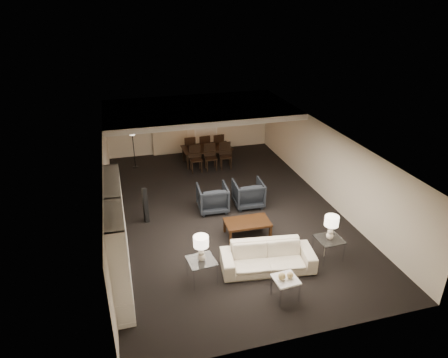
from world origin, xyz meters
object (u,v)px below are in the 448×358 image
at_px(floor_speaker, 145,205).
at_px(armchair_right, 248,193).
at_px(vase_blue, 121,272).
at_px(chair_nr, 226,156).
at_px(television, 119,228).
at_px(chair_fm, 203,146).
at_px(pendant_light, 207,121).
at_px(chair_nl, 196,159).
at_px(chair_nm, 211,158).
at_px(vase_amber, 117,239).
at_px(side_table_right, 328,248).
at_px(coffee_table, 247,228).
at_px(chair_fr, 217,145).
at_px(table_lamp_right, 331,228).
at_px(floor_lamp, 134,149).
at_px(table_lamp_left, 201,249).
at_px(marble_table, 285,288).
at_px(armchair_left, 213,198).
at_px(chair_fl, 189,148).
at_px(dining_table, 207,156).
at_px(sofa, 268,257).
at_px(side_table_left, 202,270).

bearing_deg(floor_speaker, armchair_right, -18.81).
bearing_deg(vase_blue, chair_nr, 59.01).
height_order(television, chair_fm, television).
bearing_deg(pendant_light, television, -123.35).
bearing_deg(chair_nl, chair_nm, 1.22).
height_order(vase_amber, chair_nm, vase_amber).
relative_size(pendant_light, side_table_right, 0.81).
bearing_deg(chair_nm, coffee_table, -88.93).
height_order(chair_nr, chair_fr, same).
bearing_deg(chair_nr, table_lamp_right, -74.45).
distance_m(chair_nl, floor_lamp, 2.53).
relative_size(vase_blue, chair_nl, 0.17).
xyz_separation_m(table_lamp_right, floor_speaker, (-4.43, 3.14, -0.35)).
height_order(pendant_light, coffee_table, pendant_light).
xyz_separation_m(side_table_right, vase_amber, (-5.25, -0.17, 1.35)).
height_order(table_lamp_left, marble_table, table_lamp_left).
distance_m(coffee_table, chair_nr, 4.92).
relative_size(armchair_left, marble_table, 1.79).
xyz_separation_m(armchair_left, chair_fr, (1.33, 4.46, 0.08)).
xyz_separation_m(chair_nr, floor_lamp, (-3.47, 1.08, 0.27)).
distance_m(marble_table, chair_fl, 8.87).
distance_m(table_lamp_right, floor_lamp, 8.75).
bearing_deg(floor_speaker, vase_amber, -125.69).
distance_m(armchair_right, chair_fl, 4.58).
bearing_deg(television, dining_table, -32.04).
distance_m(chair_fm, floor_lamp, 2.89).
height_order(armchair_right, chair_nl, chair_nl).
xyz_separation_m(coffee_table, vase_amber, (-3.55, -1.77, 1.42)).
relative_size(sofa, chair_fr, 2.27).
bearing_deg(pendant_light, vase_blue, -116.05).
xyz_separation_m(television, chair_nl, (3.05, 5.18, -0.53)).
height_order(table_lamp_right, vase_blue, table_lamp_right).
xyz_separation_m(vase_amber, chair_nl, (3.08, 6.62, -1.13)).
relative_size(chair_nm, floor_lamp, 0.65).
bearing_deg(vase_amber, chair_fm, 65.08).
height_order(pendant_light, armchair_left, pendant_light).
bearing_deg(floor_lamp, chair_fr, 3.69).
height_order(vase_blue, chair_nl, vase_blue).
bearing_deg(pendant_light, floor_lamp, 163.67).
bearing_deg(chair_nr, chair_nm, -173.02).
height_order(coffee_table, side_table_left, side_table_left).
xyz_separation_m(coffee_table, chair_fm, (0.13, 6.16, 0.29)).
xyz_separation_m(armchair_left, floor_lamp, (-2.14, 4.23, 0.35)).
height_order(pendant_light, side_table_right, pendant_light).
relative_size(pendant_light, chair_nm, 0.50).
xyz_separation_m(chair_fr, floor_lamp, (-3.47, -0.22, 0.27)).
relative_size(pendant_light, coffee_table, 0.41).
height_order(table_lamp_right, marble_table, table_lamp_right).
xyz_separation_m(coffee_table, chair_nl, (-0.47, 4.86, 0.29)).
bearing_deg(chair_nl, pendant_light, 27.07).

